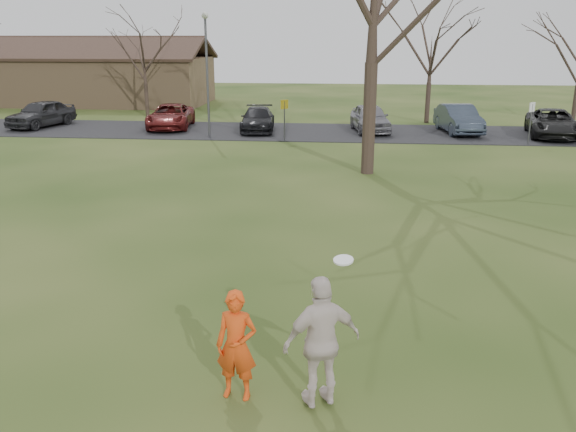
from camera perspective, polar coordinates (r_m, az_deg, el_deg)
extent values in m
plane|color=#1E380F|center=(9.61, -2.49, -15.64)|extent=(120.00, 120.00, 0.00)
cube|color=black|center=(33.43, 3.66, 8.00)|extent=(62.00, 6.50, 0.04)
imported|color=#E04512|center=(8.91, -4.94, -12.22)|extent=(0.66, 0.47, 1.68)
imported|color=#27272A|center=(37.99, -22.52, 9.03)|extent=(2.86, 4.81, 1.53)
imported|color=maroon|center=(35.30, -11.14, 9.33)|extent=(2.80, 5.10, 1.35)
imported|color=black|center=(33.67, -2.91, 9.20)|extent=(2.20, 4.55, 1.28)
imported|color=slate|center=(33.68, 7.84, 9.26)|extent=(2.43, 4.62, 1.50)
imported|color=#2F3946|center=(34.22, 15.97, 8.91)|extent=(2.18, 4.75, 1.51)
imported|color=black|center=(34.59, 23.97, 8.11)|extent=(3.17, 5.41, 1.42)
imported|color=beige|center=(8.57, 3.26, -11.89)|extent=(1.24, 0.93, 1.96)
cylinder|color=white|center=(7.99, 5.31, -4.22)|extent=(0.27, 0.27, 0.09)
cube|color=#8C6D4C|center=(50.78, -19.38, 12.10)|extent=(20.00, 8.00, 3.50)
cube|color=#33231C|center=(48.82, -20.70, 14.77)|extent=(20.60, 4.40, 1.78)
cube|color=#33231C|center=(52.54, -18.71, 15.04)|extent=(20.60, 4.40, 1.78)
cube|color=#38281E|center=(50.67, -19.75, 15.70)|extent=(20.60, 0.45, 0.20)
cylinder|color=#47474C|center=(31.43, -7.71, 12.79)|extent=(0.12, 0.12, 6.00)
sphere|color=beige|center=(31.37, -7.94, 18.44)|extent=(0.34, 0.34, 0.34)
cylinder|color=#47474C|center=(30.47, -0.34, 9.03)|extent=(0.06, 0.06, 2.00)
cube|color=yellow|center=(30.36, -0.35, 10.62)|extent=(0.35, 0.35, 0.45)
cylinder|color=#47474C|center=(31.55, 22.12, 8.07)|extent=(0.06, 0.06, 2.00)
cube|color=silver|center=(31.45, 22.29, 9.60)|extent=(0.35, 0.35, 0.45)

